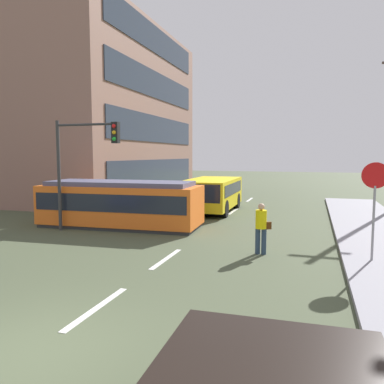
# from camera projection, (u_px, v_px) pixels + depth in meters

# --- Properties ---
(ground_plane) EXTENTS (120.00, 120.00, 0.00)m
(ground_plane) POSITION_uv_depth(u_px,v_px,m) (202.00, 234.00, 15.65)
(ground_plane) COLOR #454F37
(lane_stripe_1) EXTENTS (0.16, 2.40, 0.01)m
(lane_stripe_1) POSITION_uv_depth(u_px,v_px,m) (97.00, 308.00, 8.06)
(lane_stripe_1) COLOR silver
(lane_stripe_1) RESTS_ON ground
(lane_stripe_2) EXTENTS (0.16, 2.40, 0.01)m
(lane_stripe_2) POSITION_uv_depth(u_px,v_px,m) (166.00, 259.00, 11.86)
(lane_stripe_2) COLOR silver
(lane_stripe_2) RESTS_ON ground
(lane_stripe_3) EXTENTS (0.16, 2.40, 0.01)m
(lane_stripe_3) POSITION_uv_depth(u_px,v_px,m) (233.00, 211.00, 21.76)
(lane_stripe_3) COLOR silver
(lane_stripe_3) RESTS_ON ground
(lane_stripe_4) EXTENTS (0.16, 2.40, 0.01)m
(lane_stripe_4) POSITION_uv_depth(u_px,v_px,m) (250.00, 200.00, 27.45)
(lane_stripe_4) COLOR silver
(lane_stripe_4) RESTS_ON ground
(corner_building) EXTENTS (14.45, 17.54, 12.80)m
(corner_building) POSITION_uv_depth(u_px,v_px,m) (74.00, 115.00, 30.35)
(corner_building) COLOR #8D6658
(corner_building) RESTS_ON ground
(streetcar_tram) EXTENTS (7.31, 2.88, 2.06)m
(streetcar_tram) POSITION_uv_depth(u_px,v_px,m) (120.00, 203.00, 17.15)
(streetcar_tram) COLOR orange
(streetcar_tram) RESTS_ON ground
(city_bus) EXTENTS (2.63, 5.74, 1.86)m
(city_bus) POSITION_uv_depth(u_px,v_px,m) (212.00, 193.00, 21.69)
(city_bus) COLOR yellow
(city_bus) RESTS_ON ground
(pedestrian_crossing) EXTENTS (0.51, 0.36, 1.67)m
(pedestrian_crossing) POSITION_uv_depth(u_px,v_px,m) (261.00, 226.00, 12.35)
(pedestrian_crossing) COLOR #283B51
(pedestrian_crossing) RESTS_ON ground
(stop_sign) EXTENTS (0.76, 0.07, 2.88)m
(stop_sign) POSITION_uv_depth(u_px,v_px,m) (375.00, 191.00, 11.04)
(stop_sign) COLOR gray
(stop_sign) RESTS_ON sidewalk_curb_right
(traffic_light_mast) EXTENTS (2.94, 0.33, 4.66)m
(traffic_light_mast) POSITION_uv_depth(u_px,v_px,m) (83.00, 153.00, 15.69)
(traffic_light_mast) COLOR #333333
(traffic_light_mast) RESTS_ON ground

